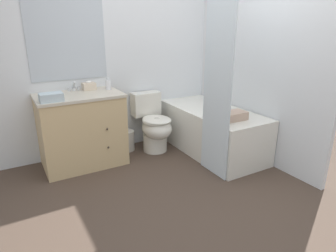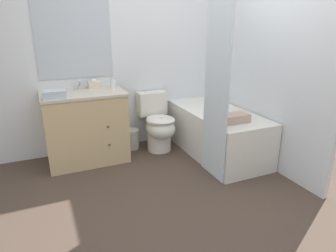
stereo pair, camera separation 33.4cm
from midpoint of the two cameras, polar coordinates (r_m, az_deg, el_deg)
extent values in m
plane|color=#47382D|center=(2.95, 2.13, -13.80)|extent=(14.00, 14.00, 0.00)
cube|color=silver|center=(3.96, -10.49, 13.69)|extent=(8.00, 0.05, 2.50)
cube|color=#B2BCC6|center=(3.74, -21.24, 15.28)|extent=(0.87, 0.01, 0.93)
cube|color=silver|center=(3.86, 11.64, 13.48)|extent=(0.05, 2.60, 2.50)
cube|color=tan|center=(3.66, -18.60, -0.98)|extent=(0.91, 0.58, 0.82)
cube|color=beige|center=(3.54, -19.32, 5.49)|extent=(0.93, 0.60, 0.03)
cylinder|color=silver|center=(3.55, -19.25, 4.86)|extent=(0.33, 0.33, 0.10)
sphere|color=#382D23|center=(3.39, -14.30, -0.61)|extent=(0.02, 0.02, 0.02)
sphere|color=#382D23|center=(3.47, -14.00, -4.04)|extent=(0.02, 0.02, 0.02)
cylinder|color=silver|center=(3.73, -20.00, 6.61)|extent=(0.04, 0.04, 0.04)
cylinder|color=silver|center=(3.68, -19.99, 7.44)|extent=(0.02, 0.11, 0.09)
cylinder|color=silver|center=(3.72, -20.84, 6.51)|extent=(0.03, 0.03, 0.04)
cylinder|color=silver|center=(3.74, -19.18, 6.76)|extent=(0.03, 0.03, 0.04)
cylinder|color=silver|center=(3.95, -4.90, -3.08)|extent=(0.31, 0.31, 0.23)
ellipsoid|color=silver|center=(3.83, -4.63, -0.49)|extent=(0.37, 0.44, 0.27)
torus|color=silver|center=(3.80, -4.67, 0.94)|extent=(0.37, 0.37, 0.04)
cube|color=silver|center=(4.03, -6.63, 4.21)|extent=(0.38, 0.18, 0.31)
ellipsoid|color=silver|center=(3.79, -4.68, 1.25)|extent=(0.35, 0.42, 0.02)
cube|color=silver|center=(3.88, 5.92, -0.90)|extent=(0.69, 1.49, 0.57)
cube|color=#A5A7A2|center=(3.79, 6.07, 3.04)|extent=(0.57, 1.37, 0.01)
cube|color=silver|center=(3.09, 6.36, 8.25)|extent=(0.02, 0.44, 2.04)
cylinder|color=#B7B2A8|center=(4.00, -10.30, -2.78)|extent=(0.21, 0.21, 0.26)
cube|color=beige|center=(3.73, -17.36, 7.21)|extent=(0.15, 0.12, 0.08)
ellipsoid|color=white|center=(3.72, -17.44, 8.01)|extent=(0.07, 0.03, 0.03)
cylinder|color=silver|center=(3.68, -13.93, 7.59)|extent=(0.06, 0.06, 0.11)
cylinder|color=silver|center=(3.66, -14.02, 8.68)|extent=(0.03, 0.03, 0.03)
cube|color=silver|center=(3.30, -24.11, 4.99)|extent=(0.22, 0.15, 0.08)
cube|color=tan|center=(3.38, 9.28, 1.82)|extent=(0.35, 0.19, 0.09)
camera|label=1|loc=(0.17, -92.86, -0.99)|focal=32.00mm
camera|label=2|loc=(0.17, 87.14, 0.99)|focal=32.00mm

